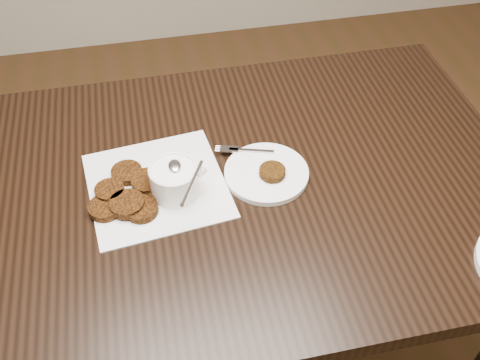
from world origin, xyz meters
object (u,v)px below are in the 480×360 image
Objects in this scene: table at (227,280)px; napkin at (157,185)px; plate_with_patty at (266,171)px; sauce_ramekin at (173,168)px.

napkin is at bearing 172.41° from table.
plate_with_patty reaches higher than table.
sauce_ramekin reaches higher than table.
sauce_ramekin is at bearing -174.95° from table.
napkin is 0.24m from plate_with_patty.
napkin is 0.09m from sauce_ramekin.
napkin is 1.54× the size of plate_with_patty.
sauce_ramekin is (-0.11, -0.01, 0.45)m from table.
napkin is at bearing 142.39° from sauce_ramekin.
table is at bearing -178.46° from plate_with_patty.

